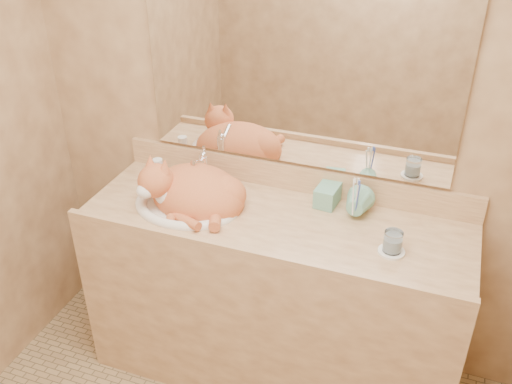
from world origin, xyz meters
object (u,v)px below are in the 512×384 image
(cat, at_px, (191,190))
(toothbrush_cup, at_px, (354,210))
(water_glass, at_px, (393,242))
(vanity_counter, at_px, (273,299))
(soap_dispenser, at_px, (323,191))
(sink_basin, at_px, (187,191))

(cat, xyz_separation_m, toothbrush_cup, (0.67, 0.11, -0.02))
(water_glass, bearing_deg, vanity_counter, 173.36)
(soap_dispenser, xyz_separation_m, water_glass, (0.32, -0.19, -0.05))
(sink_basin, bearing_deg, vanity_counter, 1.41)
(soap_dispenser, bearing_deg, cat, -159.63)
(vanity_counter, xyz_separation_m, toothbrush_cup, (0.30, 0.10, 0.48))
(cat, distance_m, water_glass, 0.85)
(sink_basin, relative_size, water_glass, 5.45)
(toothbrush_cup, distance_m, water_glass, 0.24)
(vanity_counter, bearing_deg, cat, -179.33)
(vanity_counter, relative_size, toothbrush_cup, 13.64)
(cat, bearing_deg, sink_basin, -120.27)
(vanity_counter, distance_m, sink_basin, 0.63)
(soap_dispenser, relative_size, toothbrush_cup, 1.65)
(vanity_counter, xyz_separation_m, soap_dispenser, (0.16, 0.13, 0.52))
(cat, bearing_deg, water_glass, 6.85)
(soap_dispenser, height_order, toothbrush_cup, soap_dispenser)
(vanity_counter, xyz_separation_m, water_glass, (0.48, -0.06, 0.48))
(vanity_counter, distance_m, cat, 0.62)
(water_glass, bearing_deg, sink_basin, 177.60)
(cat, xyz_separation_m, water_glass, (0.85, -0.05, -0.02))
(toothbrush_cup, bearing_deg, water_glass, -41.57)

